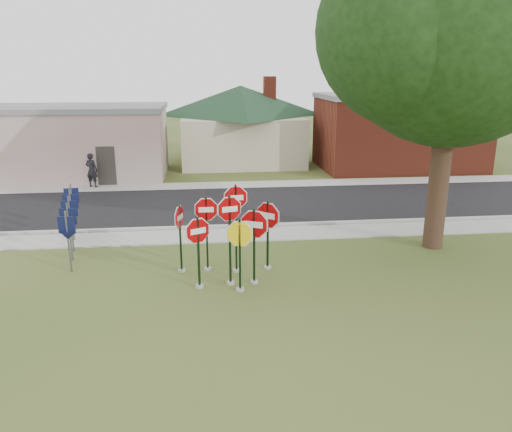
{
  "coord_description": "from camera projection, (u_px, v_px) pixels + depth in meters",
  "views": [
    {
      "loc": [
        -0.75,
        -12.84,
        6.16
      ],
      "look_at": [
        0.87,
        2.0,
        1.8
      ],
      "focal_mm": 35.0,
      "sensor_mm": 36.0,
      "label": 1
    }
  ],
  "objects": [
    {
      "name": "building_house",
      "position": [
        241.0,
        109.0,
        34.24
      ],
      "size": [
        11.6,
        11.6,
        6.2
      ],
      "color": "#B9AF93",
      "rests_on": "ground"
    },
    {
      "name": "stop_sign_back_left",
      "position": [
        207.0,
        224.0,
        15.61
      ],
      "size": [
        1.02,
        0.24,
        2.53
      ],
      "color": "gray",
      "rests_on": "ground"
    },
    {
      "name": "pedestrian",
      "position": [
        92.0,
        170.0,
        26.97
      ],
      "size": [
        0.8,
        0.67,
        1.86
      ],
      "primitive_type": "imported",
      "rotation": [
        0.0,
        0.0,
        2.76
      ],
      "color": "black",
      "rests_on": "sidewalk_far"
    },
    {
      "name": "stop_sign_center",
      "position": [
        230.0,
        228.0,
        14.48
      ],
      "size": [
        0.97,
        0.31,
        2.84
      ],
      "color": "gray",
      "rests_on": "ground"
    },
    {
      "name": "road",
      "position": [
        219.0,
        206.0,
        23.59
      ],
      "size": [
        60.0,
        7.0,
        0.04
      ],
      "primitive_type": "cube",
      "color": "black",
      "rests_on": "ground"
    },
    {
      "name": "sidewalk_far",
      "position": [
        216.0,
        185.0,
        27.69
      ],
      "size": [
        60.0,
        1.6,
        0.06
      ],
      "primitive_type": "cube",
      "color": "#98978F",
      "rests_on": "ground"
    },
    {
      "name": "building_stucco",
      "position": [
        62.0,
        141.0,
        29.69
      ],
      "size": [
        12.2,
        6.2,
        4.2
      ],
      "color": "beige",
      "rests_on": "ground"
    },
    {
      "name": "curb",
      "position": [
        223.0,
        227.0,
        20.24
      ],
      "size": [
        60.0,
        0.2,
        0.14
      ],
      "primitive_type": "cube",
      "color": "#98978F",
      "rests_on": "ground"
    },
    {
      "name": "bg_tree_right",
      "position": [
        487.0,
        78.0,
        39.6
      ],
      "size": [
        5.6,
        5.6,
        8.4
      ],
      "color": "black",
      "rests_on": "ground"
    },
    {
      "name": "route_sign_row",
      "position": [
        70.0,
        217.0,
        17.44
      ],
      "size": [
        1.43,
        4.63,
        2.0
      ],
      "color": "#59595E",
      "rests_on": "ground"
    },
    {
      "name": "ground",
      "position": [
        233.0,
        298.0,
        14.06
      ],
      "size": [
        120.0,
        120.0,
        0.0
      ],
      "primitive_type": "plane",
      "color": "#394F1D",
      "rests_on": "ground"
    },
    {
      "name": "stop_sign_far_right",
      "position": [
        268.0,
        225.0,
        15.76
      ],
      "size": [
        0.88,
        0.78,
        2.37
      ],
      "color": "gray",
      "rests_on": "ground"
    },
    {
      "name": "stop_sign_yellow",
      "position": [
        240.0,
        247.0,
        14.14
      ],
      "size": [
        1.03,
        0.25,
        2.27
      ],
      "color": "gray",
      "rests_on": "ground"
    },
    {
      "name": "building_brick",
      "position": [
        399.0,
        131.0,
        32.29
      ],
      "size": [
        10.2,
        6.2,
        4.75
      ],
      "color": "maroon",
      "rests_on": "ground"
    },
    {
      "name": "stop_sign_far_left",
      "position": [
        180.0,
        230.0,
        15.51
      ],
      "size": [
        0.33,
        0.93,
        2.31
      ],
      "color": "gray",
      "rests_on": "ground"
    },
    {
      "name": "oak_tree",
      "position": [
        455.0,
        22.0,
        16.03
      ],
      "size": [
        11.66,
        11.06,
        11.7
      ],
      "color": "black",
      "rests_on": "ground"
    },
    {
      "name": "stop_sign_back_right",
      "position": [
        236.0,
        216.0,
        15.41
      ],
      "size": [
        1.01,
        0.24,
        2.93
      ],
      "color": "gray",
      "rests_on": "ground"
    },
    {
      "name": "sidewalk_near",
      "position": [
        224.0,
        235.0,
        19.3
      ],
      "size": [
        60.0,
        1.6,
        0.06
      ],
      "primitive_type": "cube",
      "color": "#98978F",
      "rests_on": "ground"
    },
    {
      "name": "stop_sign_left",
      "position": [
        198.0,
        243.0,
        14.37
      ],
      "size": [
        0.93,
        0.49,
        2.27
      ],
      "color": "gray",
      "rests_on": "ground"
    },
    {
      "name": "stop_sign_right",
      "position": [
        254.0,
        235.0,
        14.64
      ],
      "size": [
        1.08,
        0.5,
        2.44
      ],
      "color": "gray",
      "rests_on": "ground"
    }
  ]
}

